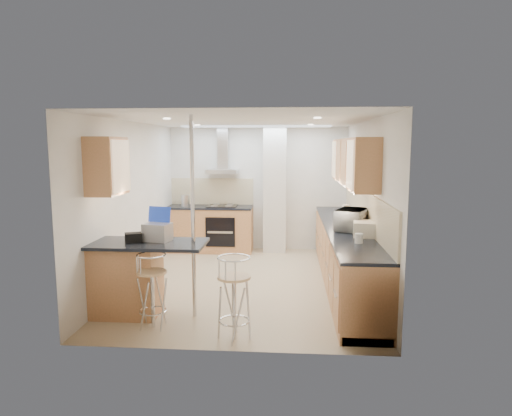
# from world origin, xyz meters

# --- Properties ---
(ground) EXTENTS (4.80, 4.80, 0.00)m
(ground) POSITION_xyz_m (0.00, 0.00, 0.00)
(ground) COLOR tan
(ground) RESTS_ON ground
(room_shell) EXTENTS (3.64, 4.84, 2.51)m
(room_shell) POSITION_xyz_m (0.32, 0.38, 1.54)
(room_shell) COLOR white
(room_shell) RESTS_ON ground
(right_counter) EXTENTS (0.63, 4.40, 0.92)m
(right_counter) POSITION_xyz_m (1.50, 0.00, 0.46)
(right_counter) COLOR #AB7844
(right_counter) RESTS_ON ground
(back_counter) EXTENTS (1.70, 0.63, 0.92)m
(back_counter) POSITION_xyz_m (-0.95, 2.10, 0.46)
(back_counter) COLOR #AB7844
(back_counter) RESTS_ON ground
(peninsula) EXTENTS (1.47, 0.72, 0.94)m
(peninsula) POSITION_xyz_m (-1.12, -1.45, 0.48)
(peninsula) COLOR #AB7844
(peninsula) RESTS_ON ground
(microwave) EXTENTS (0.57, 0.66, 0.31)m
(microwave) POSITION_xyz_m (1.55, -0.35, 1.07)
(microwave) COLOR white
(microwave) RESTS_ON right_counter
(laptop) EXTENTS (0.37, 0.31, 0.22)m
(laptop) POSITION_xyz_m (-1.01, -1.35, 1.05)
(laptop) COLOR #A9ABB1
(laptop) RESTS_ON peninsula
(bag) EXTENTS (0.25, 0.22, 0.11)m
(bag) POSITION_xyz_m (-1.29, -1.44, 1.00)
(bag) COLOR black
(bag) RESTS_ON peninsula
(bar_stool_near) EXTENTS (0.48, 0.48, 0.89)m
(bar_stool_near) POSITION_xyz_m (-0.95, -1.84, 0.45)
(bar_stool_near) COLOR tan
(bar_stool_near) RESTS_ON ground
(bar_stool_end) EXTENTS (0.51, 0.51, 0.95)m
(bar_stool_end) POSITION_xyz_m (0.05, -2.10, 0.47)
(bar_stool_end) COLOR tan
(bar_stool_end) RESTS_ON ground
(jar_a) EXTENTS (0.15, 0.15, 0.17)m
(jar_a) POSITION_xyz_m (1.64, 1.21, 1.01)
(jar_a) COLOR white
(jar_a) RESTS_ON right_counter
(jar_b) EXTENTS (0.12, 0.12, 0.14)m
(jar_b) POSITION_xyz_m (1.53, 0.85, 0.99)
(jar_b) COLOR white
(jar_b) RESTS_ON right_counter
(jar_c) EXTENTS (0.17, 0.17, 0.18)m
(jar_c) POSITION_xyz_m (1.57, -0.47, 1.01)
(jar_c) COLOR beige
(jar_c) RESTS_ON right_counter
(jar_d) EXTENTS (0.13, 0.13, 0.12)m
(jar_d) POSITION_xyz_m (1.52, -1.22, 0.98)
(jar_d) COLOR white
(jar_d) RESTS_ON right_counter
(bread_bin) EXTENTS (0.34, 0.41, 0.20)m
(bread_bin) POSITION_xyz_m (1.66, -0.75, 1.02)
(bread_bin) COLOR white
(bread_bin) RESTS_ON right_counter
(kettle) EXTENTS (0.16, 0.16, 0.24)m
(kettle) POSITION_xyz_m (-1.43, 2.04, 1.04)
(kettle) COLOR #B7BABC
(kettle) RESTS_ON back_counter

